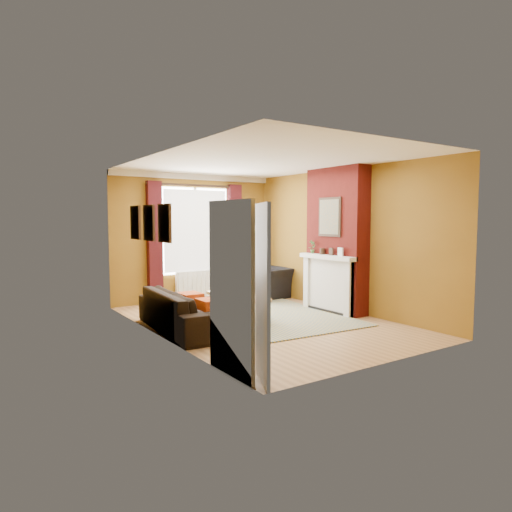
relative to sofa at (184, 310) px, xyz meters
name	(u,v)px	position (x,y,z in m)	size (l,w,h in m)	color
ground	(264,322)	(1.42, -0.22, -0.33)	(5.50, 5.50, 0.00)	#966E44
room_walls	(284,242)	(2.06, 0.05, 1.06)	(3.82, 5.54, 2.83)	brown
striped_rug	(261,315)	(1.69, 0.28, -0.32)	(2.77, 3.69, 0.02)	#2E517F
sofa	(184,310)	(0.00, 0.00, 0.00)	(2.24, 0.88, 0.65)	black
armchair	(265,283)	(2.78, 1.72, 0.02)	(1.07, 0.94, 0.70)	black
coffee_table	(238,297)	(1.16, 0.24, 0.07)	(0.78, 1.39, 0.45)	tan
wicker_stool	(231,293)	(1.83, 1.63, -0.11)	(0.39, 0.39, 0.44)	olive
floor_lamp	(254,240)	(2.78, 2.16, 0.98)	(0.30, 0.30, 1.66)	black
book_a	(234,297)	(0.95, 0.01, 0.13)	(0.19, 0.26, 0.02)	#999999
book_b	(233,292)	(1.24, 0.51, 0.13)	(0.22, 0.30, 0.02)	#999999
mug	(252,293)	(1.32, 0.02, 0.16)	(0.10, 0.10, 0.09)	#999999
tv_remote	(232,293)	(1.16, 0.45, 0.13)	(0.06, 0.15, 0.02)	#242427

